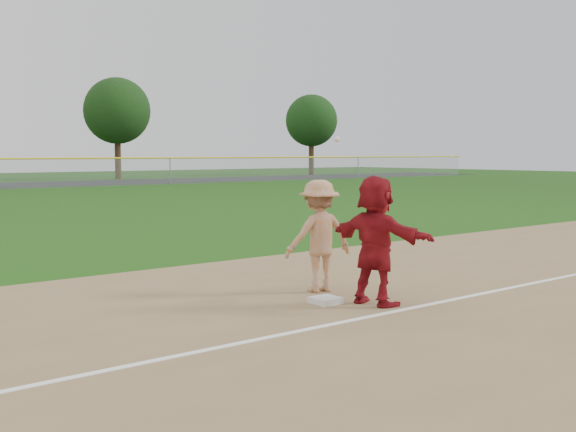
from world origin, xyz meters
TOP-DOWN VIEW (x-y plane):
  - ground at (0.00, 0.00)m, footprint 160.00×160.00m
  - foul_line at (0.00, -0.80)m, footprint 60.00×0.10m
  - first_base at (-0.22, 0.30)m, footprint 0.43×0.43m
  - base_runner at (0.32, -0.24)m, footprint 0.78×1.92m
  - first_base_play at (0.36, 1.11)m, footprint 1.35×0.98m
  - tree_3 at (22.00, 52.80)m, footprint 6.00×6.00m
  - tree_4 at (44.00, 51.20)m, footprint 5.60×5.60m

SIDE VIEW (x-z plane):
  - ground at x=0.00m, z-range 0.00..0.00m
  - foul_line at x=0.00m, z-range 0.02..0.03m
  - first_base at x=-0.22m, z-range 0.02..0.12m
  - first_base_play at x=0.36m, z-range -0.34..2.28m
  - base_runner at x=0.32m, z-range 0.02..2.03m
  - tree_4 at x=44.00m, z-range 1.51..10.18m
  - tree_3 at x=22.00m, z-range 1.57..10.76m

